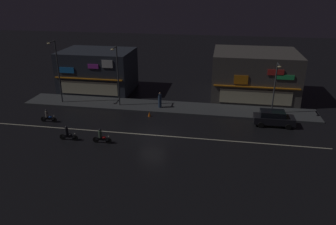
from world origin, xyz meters
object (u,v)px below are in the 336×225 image
(motorcycle_lead, at_px, (48,117))
(motorcycle_opposite_lane, at_px, (68,134))
(pedestrian_on_sidewalk, at_px, (160,101))
(streetlamp_mid, at_px, (117,72))
(streetlamp_east, at_px, (275,84))
(traffic_cone, at_px, (149,114))
(parked_car_near_kerb, at_px, (273,118))
(motorcycle_following, at_px, (101,137))
(streetlamp_west, at_px, (57,67))

(motorcycle_lead, height_order, motorcycle_opposite_lane, same)
(pedestrian_on_sidewalk, relative_size, motorcycle_opposite_lane, 1.03)
(streetlamp_mid, height_order, streetlamp_east, streetlamp_mid)
(motorcycle_opposite_lane, height_order, traffic_cone, motorcycle_opposite_lane)
(streetlamp_mid, distance_m, parked_car_near_kerb, 18.91)
(motorcycle_lead, height_order, motorcycle_following, same)
(streetlamp_east, relative_size, motorcycle_following, 3.22)
(parked_car_near_kerb, bearing_deg, motorcycle_opposite_lane, 19.39)
(streetlamp_west, distance_m, parked_car_near_kerb, 26.47)
(parked_car_near_kerb, relative_size, motorcycle_opposite_lane, 2.26)
(motorcycle_following, relative_size, traffic_cone, 3.45)
(parked_car_near_kerb, xyz_separation_m, traffic_cone, (-13.89, 0.20, -0.59))
(parked_car_near_kerb, height_order, motorcycle_following, parked_car_near_kerb)
(streetlamp_mid, xyz_separation_m, motorcycle_following, (1.41, -9.88, -3.89))
(streetlamp_east, distance_m, parked_car_near_kerb, 4.30)
(pedestrian_on_sidewalk, distance_m, motorcycle_following, 10.81)
(streetlamp_west, height_order, motorcycle_opposite_lane, streetlamp_west)
(motorcycle_following, bearing_deg, traffic_cone, -119.75)
(pedestrian_on_sidewalk, relative_size, motorcycle_lead, 1.03)
(streetlamp_west, bearing_deg, traffic_cone, -10.64)
(streetlamp_east, relative_size, pedestrian_on_sidewalk, 3.13)
(pedestrian_on_sidewalk, xyz_separation_m, motorcycle_lead, (-11.50, -6.27, -0.41))
(streetlamp_mid, bearing_deg, streetlamp_east, 1.42)
(streetlamp_mid, distance_m, pedestrian_on_sidewalk, 6.26)
(pedestrian_on_sidewalk, xyz_separation_m, motorcycle_opposite_lane, (-7.26, -10.09, -0.41))
(streetlamp_east, bearing_deg, streetlamp_mid, -178.58)
(motorcycle_opposite_lane, bearing_deg, parked_car_near_kerb, -160.59)
(streetlamp_west, height_order, pedestrian_on_sidewalk, streetlamp_west)
(traffic_cone, bearing_deg, parked_car_near_kerb, -0.84)
(streetlamp_east, height_order, motorcycle_following, streetlamp_east)
(streetlamp_mid, relative_size, pedestrian_on_sidewalk, 3.83)
(streetlamp_west, distance_m, streetlamp_mid, 7.70)
(pedestrian_on_sidewalk, height_order, parked_car_near_kerb, pedestrian_on_sidewalk)
(streetlamp_mid, height_order, pedestrian_on_sidewalk, streetlamp_mid)
(motorcycle_lead, distance_m, motorcycle_following, 8.63)
(pedestrian_on_sidewalk, bearing_deg, motorcycle_opposite_lane, 2.63)
(traffic_cone, bearing_deg, motorcycle_opposite_lane, -131.48)
(streetlamp_east, xyz_separation_m, traffic_cone, (-14.16, -2.92, -3.54))
(streetlamp_mid, height_order, traffic_cone, streetlamp_mid)
(streetlamp_west, height_order, streetlamp_mid, streetlamp_west)
(motorcycle_following, bearing_deg, streetlamp_east, -156.37)
(streetlamp_east, relative_size, parked_car_near_kerb, 1.42)
(pedestrian_on_sidewalk, bearing_deg, motorcycle_lead, -23.06)
(parked_car_near_kerb, distance_m, motorcycle_following, 18.42)
(pedestrian_on_sidewalk, relative_size, parked_car_near_kerb, 0.45)
(streetlamp_mid, bearing_deg, parked_car_near_kerb, -8.25)
(motorcycle_following, distance_m, traffic_cone, 8.03)
(motorcycle_following, xyz_separation_m, motorcycle_opposite_lane, (-3.48, 0.02, 0.00))
(streetlamp_west, height_order, parked_car_near_kerb, streetlamp_west)
(motorcycle_opposite_lane, relative_size, traffic_cone, 3.45)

